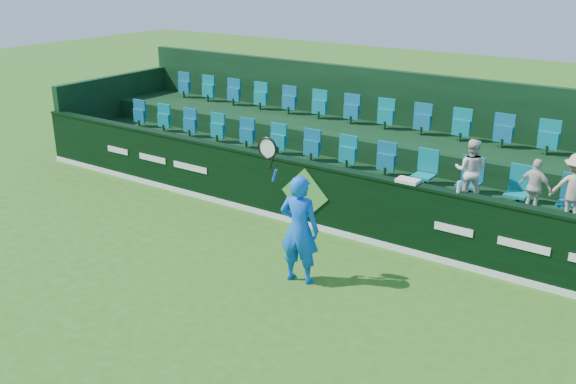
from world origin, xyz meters
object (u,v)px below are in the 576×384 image
Objects in this scene: drinks_bottle at (459,187)px; tennis_player at (299,229)px; spectator_middle at (535,187)px; spectator_right at (575,189)px; spectator_left at (470,171)px; towel at (408,181)px.

tennis_player is at bearing -132.16° from drinks_bottle.
spectator_middle reaches higher than drinks_bottle.
spectator_right is (0.66, 0.00, 0.11)m from spectator_middle.
spectator_left is at bearing 14.61° from spectator_middle.
spectator_right is 2.83m from towel.
towel is at bearing 180.00° from drinks_bottle.
spectator_left is at bearing 61.97° from tennis_player.
spectator_right is (1.84, 0.00, 0.02)m from spectator_left.
drinks_bottle reaches higher than towel.
spectator_right is (3.55, 3.22, 0.47)m from tennis_player.
spectator_right is at bearing -165.39° from spectator_middle.
spectator_right reaches higher than spectator_left.
spectator_middle is 2.57× the size of towel.
spectator_left is (1.71, 3.22, 0.46)m from tennis_player.
spectator_middle is 1.51m from drinks_bottle.
spectator_left is 0.97× the size of spectator_right.
spectator_left is 1.14m from drinks_bottle.
spectator_right reaches higher than spectator_middle.
drinks_bottle is (-1.00, -1.12, 0.13)m from spectator_middle.
spectator_middle is at bearing 48.30° from drinks_bottle.
tennis_player is 4.82m from spectator_right.
spectator_middle is 0.83× the size of spectator_right.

